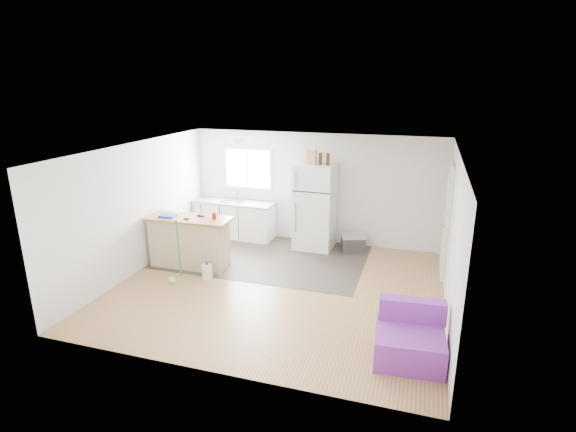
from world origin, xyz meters
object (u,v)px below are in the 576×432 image
at_px(blue_tray, 168,216).
at_px(bottle_right, 328,159).
at_px(mop, 174,271).
at_px(refrigerator, 315,207).
at_px(cardboard_box, 312,157).
at_px(bottle_left, 320,159).
at_px(cooler, 353,243).
at_px(red_cup, 214,216).
at_px(peninsula, 190,242).
at_px(cleaner_jug, 207,272).
at_px(purple_seat, 410,340).
at_px(kitchen_cabinets, 234,219).

distance_m(blue_tray, bottle_right, 3.34).
bearing_deg(mop, refrigerator, 24.00).
bearing_deg(cardboard_box, bottle_left, -6.40).
bearing_deg(cooler, refrigerator, 157.73).
distance_m(cooler, red_cup, 2.99).
height_order(peninsula, blue_tray, blue_tray).
height_order(peninsula, mop, mop).
relative_size(mop, cardboard_box, 4.07).
bearing_deg(blue_tray, mop, -54.96).
bearing_deg(peninsula, cleaner_jug, -39.51).
height_order(refrigerator, bottle_right, bottle_right).
bearing_deg(peninsula, purple_seat, -25.16).
relative_size(red_cup, cardboard_box, 0.40).
xyz_separation_m(red_cup, bottle_left, (1.62, 1.60, 0.89)).
bearing_deg(cleaner_jug, bottle_right, 45.20).
relative_size(kitchen_cabinets, red_cup, 15.78).
bearing_deg(cleaner_jug, cardboard_box, 51.12).
relative_size(blue_tray, bottle_left, 1.20).
bearing_deg(cleaner_jug, peninsula, 135.66).
height_order(purple_seat, cardboard_box, cardboard_box).
bearing_deg(cooler, kitchen_cabinets, 157.18).
relative_size(cooler, bottle_left, 2.33).
bearing_deg(cleaner_jug, refrigerator, 50.17).
xyz_separation_m(peninsula, bottle_right, (2.30, 1.68, 1.44)).
height_order(blue_tray, bottle_left, bottle_left).
bearing_deg(blue_tray, cardboard_box, 36.73).
xyz_separation_m(purple_seat, red_cup, (-3.68, 1.89, 0.79)).
distance_m(peninsula, mop, 0.83).
distance_m(kitchen_cabinets, red_cup, 1.92).
distance_m(refrigerator, cooler, 1.10).
bearing_deg(peninsula, mop, -83.49).
height_order(cooler, red_cup, red_cup).
xyz_separation_m(peninsula, purple_seat, (4.20, -1.84, -0.24)).
relative_size(cooler, purple_seat, 0.63).
relative_size(refrigerator, cleaner_jug, 5.28).
bearing_deg(blue_tray, cleaner_jug, -21.71).
relative_size(peninsula, bottle_left, 6.46).
bearing_deg(bottle_left, refrigerator, 148.38).
bearing_deg(red_cup, mop, -116.39).
xyz_separation_m(kitchen_cabinets, mop, (-0.01, -2.60, -0.19)).
bearing_deg(kitchen_cabinets, peninsula, -91.59).
bearing_deg(mop, blue_tray, 96.71).
height_order(refrigerator, mop, refrigerator).
bearing_deg(mop, kitchen_cabinets, 61.49).
height_order(refrigerator, bottle_left, bottle_left).
height_order(refrigerator, cooler, refrigerator).
xyz_separation_m(blue_tray, bottle_left, (2.53, 1.73, 0.93)).
xyz_separation_m(kitchen_cabinets, cooler, (2.76, -0.13, -0.23)).
height_order(kitchen_cabinets, mop, mop).
distance_m(refrigerator, cardboard_box, 1.06).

